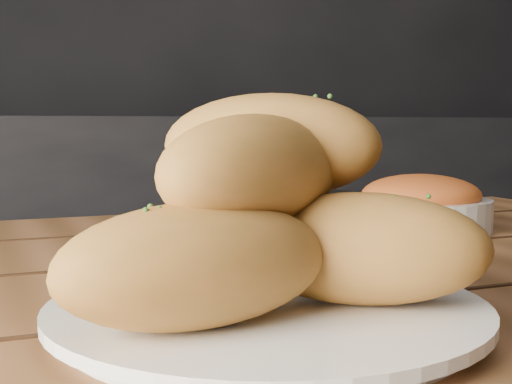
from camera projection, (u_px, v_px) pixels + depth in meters
name	position (u px, v px, depth m)	size (l,w,h in m)	color
counter	(274.00, 289.00, 1.88)	(2.80, 0.60, 0.90)	black
plate	(267.00, 314.00, 0.48)	(0.29, 0.29, 0.02)	white
bread_rolls	(263.00, 213.00, 0.47)	(0.30, 0.25, 0.14)	#A2652D
skillet	(295.00, 217.00, 0.87)	(0.41, 0.28, 0.05)	black
bowl	(421.00, 205.00, 0.91)	(0.18, 0.18, 0.07)	white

